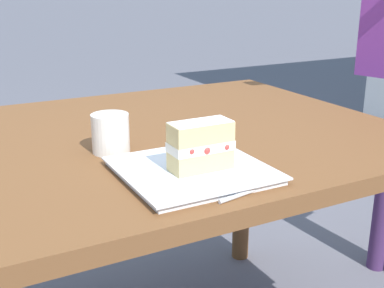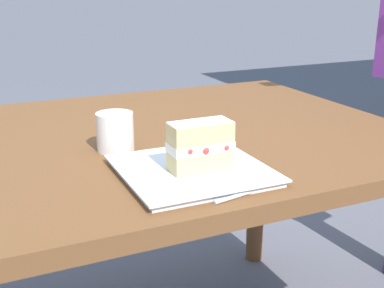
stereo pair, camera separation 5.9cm
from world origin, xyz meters
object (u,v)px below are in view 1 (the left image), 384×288
object	(u,v)px
dessert_plate	(192,171)
cake_slice	(201,146)
dessert_fork	(258,189)
patio_table	(130,171)
coffee_cup	(110,133)

from	to	relation	value
dessert_plate	cake_slice	world-z (taller)	cake_slice
cake_slice	dessert_fork	size ratio (longest dim) A/B	0.76
patio_table	cake_slice	distance (m)	0.37
cake_slice	coffee_cup	size ratio (longest dim) A/B	1.42
dessert_plate	dessert_fork	world-z (taller)	dessert_plate
cake_slice	coffee_cup	bearing A→B (deg)	-64.77
patio_table	cake_slice	world-z (taller)	cake_slice
patio_table	coffee_cup	xyz separation A→B (m)	(0.08, 0.10, 0.14)
dessert_fork	coffee_cup	world-z (taller)	coffee_cup
dessert_fork	coffee_cup	xyz separation A→B (m)	(0.17, -0.35, 0.04)
dessert_plate	coffee_cup	world-z (taller)	coffee_cup
dessert_plate	cake_slice	bearing A→B (deg)	119.88
dessert_plate	coffee_cup	xyz separation A→B (m)	(0.10, -0.21, 0.04)
dessert_fork	coffee_cup	distance (m)	0.39
dessert_plate	coffee_cup	bearing A→B (deg)	-65.18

